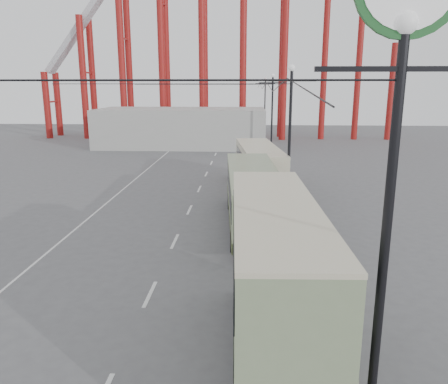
# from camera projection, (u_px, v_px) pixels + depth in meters

# --- Properties ---
(ground) EXTENTS (160.00, 160.00, 0.00)m
(ground) POSITION_uv_depth(u_px,v_px,m) (154.00, 356.00, 13.26)
(ground) COLOR #545457
(ground) RESTS_ON ground
(road_markings) EXTENTS (12.52, 120.00, 0.01)m
(road_markings) POSITION_uv_depth(u_px,v_px,m) (198.00, 196.00, 32.42)
(road_markings) COLOR silver
(road_markings) RESTS_ON ground
(lamp_post_near) EXTENTS (3.20, 0.44, 10.80)m
(lamp_post_near) POSITION_uv_depth(u_px,v_px,m) (399.00, 93.00, 8.20)
(lamp_post_near) COLOR black
(lamp_post_near) RESTS_ON ground
(lamp_post_mid) EXTENTS (3.20, 0.44, 9.32)m
(lamp_post_mid) POSITION_uv_depth(u_px,v_px,m) (290.00, 136.00, 29.32)
(lamp_post_mid) COLOR black
(lamp_post_mid) RESTS_ON ground
(lamp_post_far) EXTENTS (3.20, 0.44, 9.32)m
(lamp_post_far) POSITION_uv_depth(u_px,v_px,m) (272.00, 115.00, 50.66)
(lamp_post_far) COLOR black
(lamp_post_far) RESTS_ON ground
(lamp_post_distant) EXTENTS (3.20, 0.44, 9.32)m
(lamp_post_distant) POSITION_uv_depth(u_px,v_px,m) (265.00, 106.00, 72.00)
(lamp_post_distant) COLOR black
(lamp_post_distant) RESTS_ON ground
(fairground_shed) EXTENTS (22.00, 10.00, 5.00)m
(fairground_shed) POSITION_uv_depth(u_px,v_px,m) (182.00, 127.00, 58.57)
(fairground_shed) COLOR #ACACA7
(fairground_shed) RESTS_ON ground
(double_decker_bus) EXTENTS (2.59, 9.13, 4.87)m
(double_decker_bus) POSITION_uv_depth(u_px,v_px,m) (274.00, 276.00, 12.38)
(double_decker_bus) COLOR #333C20
(double_decker_bus) RESTS_ON ground
(single_decker_green) EXTENTS (3.46, 12.08, 3.37)m
(single_decker_green) POSITION_uv_depth(u_px,v_px,m) (253.00, 195.00, 25.03)
(single_decker_green) COLOR gray
(single_decker_green) RESTS_ON ground
(single_decker_cream) EXTENTS (3.90, 11.08, 3.37)m
(single_decker_cream) POSITION_uv_depth(u_px,v_px,m) (259.00, 165.00, 34.38)
(single_decker_cream) COLOR beige
(single_decker_cream) RESTS_ON ground
(pedestrian) EXTENTS (0.81, 0.62, 2.00)m
(pedestrian) POSITION_uv_depth(u_px,v_px,m) (239.00, 229.00, 21.86)
(pedestrian) COLOR black
(pedestrian) RESTS_ON ground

